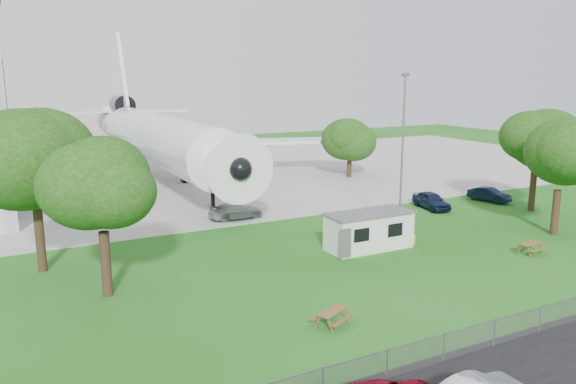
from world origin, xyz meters
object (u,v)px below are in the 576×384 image
airliner (157,137)px  picnic_east (530,253)px  picnic_west (332,325)px  site_cabin (369,230)px

airliner → picnic_east: 40.44m
airliner → picnic_west: 40.50m
airliner → site_cabin: 31.73m
site_cabin → picnic_east: bearing=-33.7°
site_cabin → picnic_east: site_cabin is taller
picnic_east → picnic_west: bearing=-179.9°
airliner → site_cabin: bearing=-77.9°
airliner → site_cabin: size_ratio=7.06×
picnic_west → picnic_east: (18.01, 3.23, 0.00)m
airliner → site_cabin: airliner is taller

